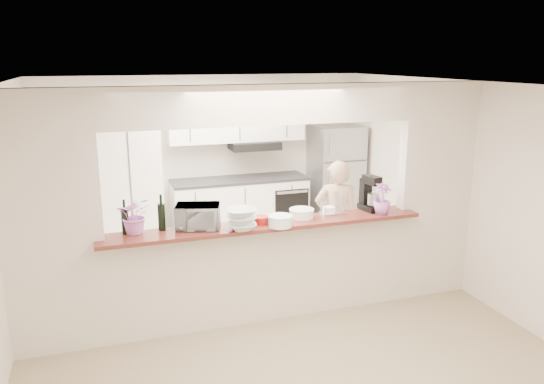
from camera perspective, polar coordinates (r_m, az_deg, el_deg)
name	(u,v)px	position (r m, az deg, el deg)	size (l,w,h in m)	color
floor	(265,317)	(5.94, -0.71, -13.31)	(6.00, 6.00, 0.00)	tan
tile_overlay	(231,265)	(7.30, -4.46, -7.88)	(5.00, 2.90, 0.01)	silver
partition	(265,185)	(5.42, -0.76, 0.73)	(5.00, 0.15, 2.50)	silver
bar_counter	(265,268)	(5.69, -0.71, -8.19)	(3.40, 0.38, 1.09)	silver
kitchen_cabinets	(198,179)	(8.07, -7.92, 1.41)	(3.15, 0.62, 2.25)	white
refrigerator	(335,178)	(8.70, 6.82, 1.55)	(0.75, 0.70, 1.70)	#A0A0A4
flower_left	(135,215)	(5.29, -14.48, -2.41)	(0.33, 0.29, 0.37)	#D16EC9
wine_bottle_a	(162,216)	(5.34, -11.79, -2.57)	(0.07, 0.07, 0.36)	black
wine_bottle_b	(125,220)	(5.32, -15.53, -2.97)	(0.07, 0.07, 0.34)	black
toaster_oven	(198,216)	(5.35, -7.99, -2.62)	(0.43, 0.29, 0.24)	#A3A3A8
serving_bowls	(241,219)	(5.25, -3.30, -2.97)	(0.29, 0.29, 0.21)	silver
plate_stack_a	(280,221)	(5.36, 0.89, -3.13)	(0.25, 0.25, 0.11)	white
plate_stack_b	(302,213)	(5.67, 3.21, -2.29)	(0.27, 0.27, 0.09)	white
red_bowl	(261,220)	(5.47, -1.24, -3.01)	(0.16, 0.16, 0.07)	maroon
tan_bowl	(271,219)	(5.50, -0.15, -2.97)	(0.13, 0.13, 0.06)	#C5B68B
utensil_caddy	(333,205)	(5.82, 6.63, -1.35)	(0.27, 0.16, 0.25)	silver
stand_mixer	(370,195)	(6.01, 10.49, -0.27)	(0.21, 0.29, 0.40)	black
flower_right	(382,198)	(5.89, 11.75, -0.68)	(0.19, 0.19, 0.35)	#CC6ECC
person	(336,220)	(6.76, 6.92, -2.99)	(0.55, 0.36, 1.52)	tan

